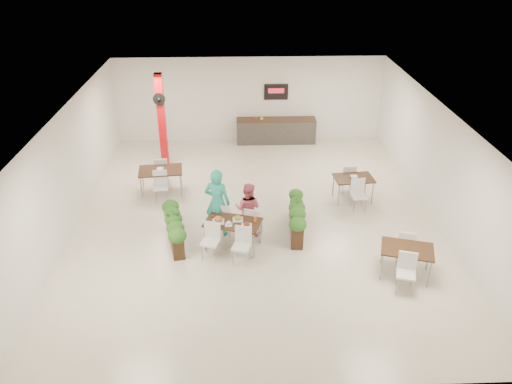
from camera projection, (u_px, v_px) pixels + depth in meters
ground at (255, 218)px, 14.24m from camera, size 12.00×12.00×0.00m
room_shell at (255, 153)px, 13.30m from camera, size 10.10×12.10×3.22m
red_column at (162, 119)px, 16.72m from camera, size 0.40×0.41×3.20m
service_counter at (276, 130)px, 19.04m from camera, size 3.00×0.64×2.20m
main_table at (232, 226)px, 12.66m from camera, size 1.64×1.90×0.92m
diner_man at (217, 203)px, 13.08m from camera, size 0.80×0.64×1.90m
diner_woman at (248, 209)px, 13.20m from camera, size 0.86×0.75×1.49m
planter_left at (174, 225)px, 12.92m from camera, size 0.72×1.82×0.97m
planter_right at (297, 215)px, 13.39m from camera, size 0.52×1.96×1.02m
side_table_a at (161, 173)px, 15.37m from camera, size 1.40×1.66×0.92m
side_table_b at (353, 181)px, 14.90m from camera, size 1.21×1.65×0.92m
side_table_c at (407, 253)px, 11.61m from camera, size 1.37×1.67×0.92m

